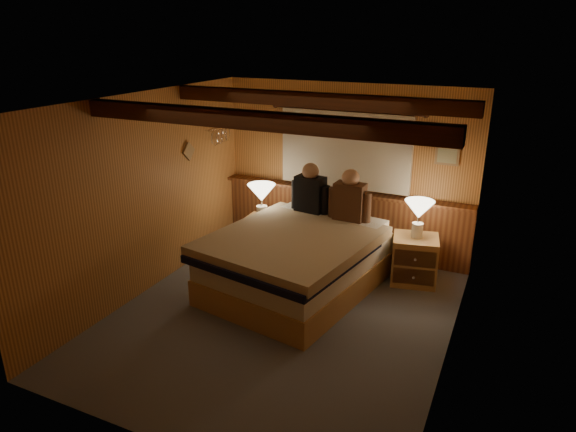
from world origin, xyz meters
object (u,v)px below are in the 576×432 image
Objects in this scene: nightstand_left at (263,235)px; person_left at (310,192)px; bed at (297,261)px; lamp_left at (262,195)px; duffel_bag at (242,247)px; nightstand_right at (414,260)px; person_right at (350,199)px; lamp_right at (419,212)px.

person_left is (0.73, 0.00, 0.76)m from nightstand_left.
person_left is (-0.17, 0.82, 0.63)m from bed.
duffel_bag is at bearing -135.59° from lamp_left.
nightstand_left is (-0.90, 0.82, -0.12)m from bed.
nightstand_right is at bearing 1.02° from lamp_left.
person_left reaches higher than lamp_left.
person_right reaches higher than nightstand_left.
nightstand_left is 1.12× the size of lamp_right.
lamp_left is 1.30m from person_right.
nightstand_right is (2.17, 0.00, 0.04)m from nightstand_left.
lamp_right reaches higher than lamp_left.
person_left reaches higher than duffel_bag.
person_left is at bearing 173.50° from person_right.
nightstand_right is at bearing -86.81° from lamp_right.
nightstand_right is at bearing 7.18° from person_left.
nightstand_left is at bearing 50.83° from duffel_bag.
person_left is (-1.44, -0.03, 0.08)m from lamp_right.
person_left reaches higher than nightstand_left.
nightstand_right is at bearing 6.35° from duffel_bag.
nightstand_right is 1.35× the size of lamp_right.
duffel_bag is at bearing -157.85° from person_left.
bed is 3.81× the size of nightstand_right.
person_right reaches higher than lamp_left.
person_left is at bearing 111.59° from bed.
lamp_left is 1.06× the size of duffel_bag.
lamp_left is at bearing 179.80° from person_right.
lamp_right is 0.99× the size of duffel_bag.
person_left reaches higher than nightstand_right.
nightstand_left is at bearing 178.28° from person_right.
bed is 1.22m from nightstand_left.
lamp_left is at bearing 169.02° from nightstand_right.
person_left is 0.59m from person_right.
bed is at bearing -71.31° from person_left.
person_right reaches higher than duffel_bag.
lamp_right is at bearing 8.31° from person_left.
nightstand_right is at bearing -1.57° from nightstand_left.
duffel_bag is (-1.10, 0.57, -0.24)m from bed.
duffel_bag is (-1.52, -0.16, -0.87)m from person_right.
nightstand_right is 2.39m from duffel_bag.
bed is 1.26m from duffel_bag.
person_right is at bearing -1.46° from person_left.
person_left is (-1.44, -0.00, 0.72)m from nightstand_right.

